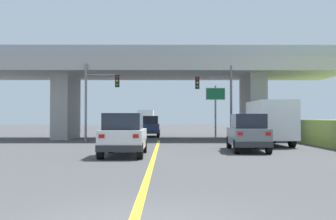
{
  "coord_description": "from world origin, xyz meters",
  "views": [
    {
      "loc": [
        0.56,
        -6.57,
        1.79
      ],
      "look_at": [
        0.7,
        21.38,
        2.38
      ],
      "focal_mm": 42.37,
      "sensor_mm": 36.0,
      "label": 1
    }
  ],
  "objects": [
    {
      "name": "semi_truck_distant",
      "position": [
        -2.54,
        55.52,
        1.61
      ],
      "size": [
        2.33,
        7.42,
        3.04
      ],
      "color": "red",
      "rests_on": "ground"
    },
    {
      "name": "highway_sign",
      "position": [
        4.56,
        25.34,
        3.23
      ],
      "size": [
        1.57,
        0.17,
        4.41
      ],
      "color": "slate",
      "rests_on": "ground"
    },
    {
      "name": "suv_crossing",
      "position": [
        5.01,
        15.04,
        1.01
      ],
      "size": [
        2.14,
        4.92,
        2.02
      ],
      "rotation": [
        0.0,
        0.0,
        -0.06
      ],
      "color": "slate",
      "rests_on": "ground"
    },
    {
      "name": "overpass_bridge",
      "position": [
        0.0,
        28.26,
        5.42
      ],
      "size": [
        31.53,
        8.23,
        7.53
      ],
      "color": "#A8A59E",
      "rests_on": "ground"
    },
    {
      "name": "sedan_oncoming",
      "position": [
        -1.06,
        32.29,
        1.02
      ],
      "size": [
        2.01,
        4.82,
        2.02
      ],
      "color": "navy",
      "rests_on": "ground"
    },
    {
      "name": "suv_lead",
      "position": [
        -1.44,
        12.26,
        1.01
      ],
      "size": [
        1.99,
        4.37,
        2.02
      ],
      "color": "silver",
      "rests_on": "ground"
    },
    {
      "name": "box_truck",
      "position": [
        7.32,
        19.64,
        1.54
      ],
      "size": [
        2.33,
        6.5,
        2.9
      ],
      "color": "navy",
      "rests_on": "ground"
    },
    {
      "name": "ground",
      "position": [
        0.0,
        28.26,
        0.0
      ],
      "size": [
        160.0,
        160.0,
        0.0
      ],
      "primitive_type": "plane",
      "color": "#424244"
    },
    {
      "name": "traffic_signal_farside",
      "position": [
        -4.81,
        23.99,
        3.72
      ],
      "size": [
        2.68,
        0.36,
        6.02
      ],
      "color": "slate",
      "rests_on": "ground"
    },
    {
      "name": "traffic_signal_nearside",
      "position": [
        4.72,
        24.18,
        3.66
      ],
      "size": [
        2.88,
        0.36,
        5.9
      ],
      "color": "#56595E",
      "rests_on": "ground"
    },
    {
      "name": "lane_divider_stripe",
      "position": [
        0.0,
        12.72,
        0.0
      ],
      "size": [
        0.2,
        25.43,
        0.01
      ],
      "primitive_type": "cube",
      "color": "yellow",
      "rests_on": "ground"
    }
  ]
}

